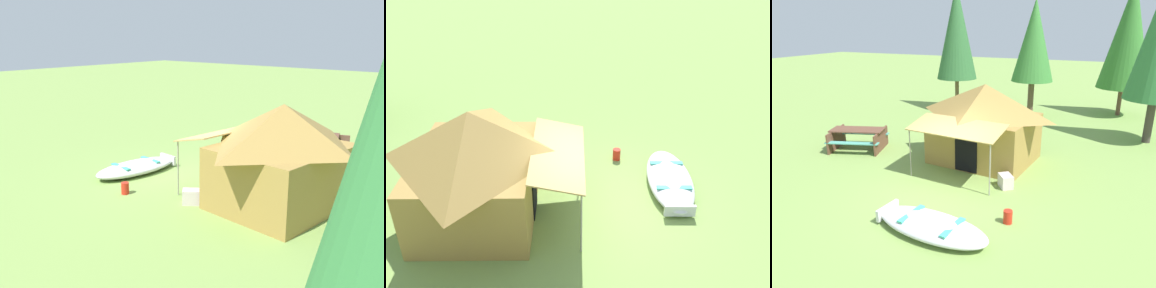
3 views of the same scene
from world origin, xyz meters
TOP-DOWN VIEW (x-y plane):
  - ground_plane at (0.00, 0.00)m, footprint 80.00×80.00m
  - beached_rowboat at (0.60, -1.78)m, footprint 2.86×1.41m
  - canvas_cabin_tent at (0.06, 2.86)m, footprint 3.62×4.02m
  - picnic_table at (-4.54, 1.99)m, footprint 2.26×2.00m
  - cooler_box at (1.38, 1.11)m, footprint 0.53×0.55m
  - fuel_can at (2.00, -0.69)m, footprint 0.28×0.28m

SIDE VIEW (x-z plane):
  - ground_plane at x=0.00m, z-range 0.00..0.00m
  - fuel_can at x=2.00m, z-range 0.00..0.32m
  - cooler_box at x=1.38m, z-range 0.00..0.37m
  - beached_rowboat at x=0.60m, z-range 0.01..0.37m
  - picnic_table at x=-4.54m, z-range 0.10..0.86m
  - canvas_cabin_tent at x=0.06m, z-range 0.05..2.61m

